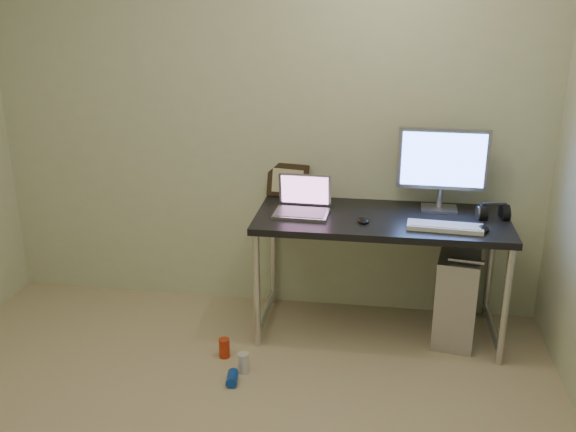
# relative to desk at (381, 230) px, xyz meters

# --- Properties ---
(wall_back) EXTENTS (3.50, 0.02, 2.50)m
(wall_back) POSITION_rel_desk_xyz_m (-0.74, 0.32, 0.59)
(wall_back) COLOR beige
(wall_back) RESTS_ON ground
(desk) EXTENTS (1.47, 0.64, 0.75)m
(desk) POSITION_rel_desk_xyz_m (0.00, 0.00, 0.00)
(desk) COLOR black
(desk) RESTS_ON ground
(tower_computer) EXTENTS (0.31, 0.56, 0.59)m
(tower_computer) POSITION_rel_desk_xyz_m (0.48, 0.04, -0.39)
(tower_computer) COLOR silver
(tower_computer) RESTS_ON ground
(cable_a) EXTENTS (0.01, 0.16, 0.69)m
(cable_a) POSITION_rel_desk_xyz_m (0.43, 0.27, -0.26)
(cable_a) COLOR black
(cable_a) RESTS_ON ground
(cable_b) EXTENTS (0.02, 0.11, 0.71)m
(cable_b) POSITION_rel_desk_xyz_m (0.52, 0.25, -0.28)
(cable_b) COLOR black
(cable_b) RESTS_ON ground
(can_red) EXTENTS (0.07, 0.07, 0.11)m
(can_red) POSITION_rel_desk_xyz_m (-0.86, -0.44, -0.61)
(can_red) COLOR #BA3114
(can_red) RESTS_ON ground
(can_white) EXTENTS (0.08, 0.08, 0.11)m
(can_white) POSITION_rel_desk_xyz_m (-0.72, -0.57, -0.61)
(can_white) COLOR silver
(can_white) RESTS_ON ground
(can_blue) EXTENTS (0.07, 0.12, 0.06)m
(can_blue) POSITION_rel_desk_xyz_m (-0.75, -0.69, -0.63)
(can_blue) COLOR #113DAF
(can_blue) RESTS_ON ground
(laptop) EXTENTS (0.32, 0.27, 0.22)m
(laptop) POSITION_rel_desk_xyz_m (-0.47, 0.01, 0.14)
(laptop) COLOR #9E9EA5
(laptop) RESTS_ON desk
(monitor) EXTENTS (0.53, 0.16, 0.49)m
(monitor) POSITION_rel_desk_xyz_m (0.34, 0.18, 0.37)
(monitor) COLOR #9E9EA5
(monitor) RESTS_ON desk
(keyboard) EXTENTS (0.42, 0.17, 0.02)m
(keyboard) POSITION_rel_desk_xyz_m (0.35, -0.16, 0.10)
(keyboard) COLOR silver
(keyboard) RESTS_ON desk
(mouse_right) EXTENTS (0.10, 0.13, 0.04)m
(mouse_right) POSITION_rel_desk_xyz_m (0.54, -0.16, 0.10)
(mouse_right) COLOR black
(mouse_right) RESTS_ON desk
(mouse_left) EXTENTS (0.09, 0.11, 0.03)m
(mouse_left) POSITION_rel_desk_xyz_m (-0.10, -0.11, 0.10)
(mouse_left) COLOR black
(mouse_left) RESTS_ON desk
(headphones) EXTENTS (0.18, 0.11, 0.12)m
(headphones) POSITION_rel_desk_xyz_m (0.64, 0.06, 0.12)
(headphones) COLOR black
(headphones) RESTS_ON desk
(picture_frame) EXTENTS (0.28, 0.13, 0.22)m
(picture_frame) POSITION_rel_desk_xyz_m (-0.60, 0.30, 0.19)
(picture_frame) COLOR black
(picture_frame) RESTS_ON desk
(webcam) EXTENTS (0.04, 0.03, 0.12)m
(webcam) POSITION_rel_desk_xyz_m (-0.36, 0.28, 0.17)
(webcam) COLOR silver
(webcam) RESTS_ON desk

